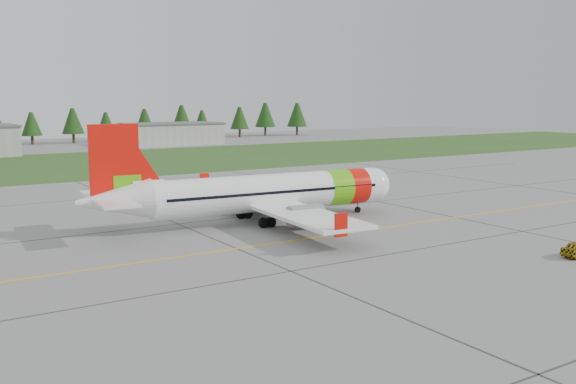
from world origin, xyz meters
TOP-DOWN VIEW (x-y plane):
  - ground at (0.00, 0.00)m, footprint 320.00×320.00m
  - aircraft at (-7.43, 16.51)m, footprint 32.35×29.89m
  - service_van at (-11.21, 47.43)m, footprint 1.59×1.53m
  - grass_strip at (0.00, 82.00)m, footprint 320.00×50.00m
  - taxi_guideline at (0.00, 8.00)m, footprint 120.00×0.25m
  - hangar_east at (25.00, 118.00)m, footprint 24.00×12.00m
  - treeline at (0.00, 138.00)m, footprint 160.00×8.00m

SIDE VIEW (x-z plane):
  - ground at x=0.00m, z-range 0.00..0.00m
  - taxi_guideline at x=0.00m, z-range 0.00..0.02m
  - grass_strip at x=0.00m, z-range 0.00..0.03m
  - service_van at x=-11.21m, z-range 0.00..3.95m
  - hangar_east at x=25.00m, z-range 0.00..5.20m
  - aircraft at x=-7.43m, z-range -2.07..7.73m
  - treeline at x=0.00m, z-range 0.00..10.00m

